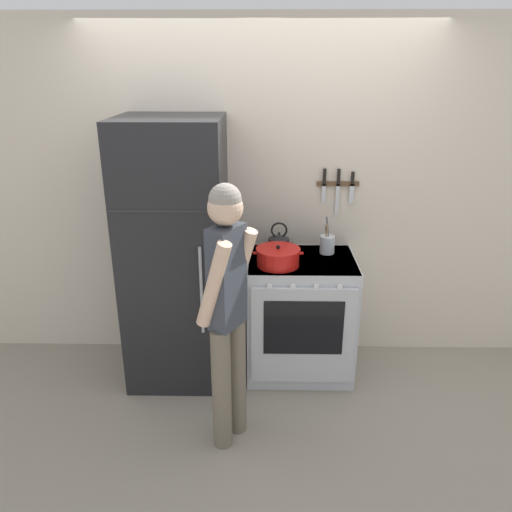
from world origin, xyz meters
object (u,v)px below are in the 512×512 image
(dutch_oven_pot, at_px, (278,257))
(utensil_jar, at_px, (327,244))
(person, at_px, (227,304))
(stove_range, at_px, (300,316))
(refrigerator, at_px, (176,254))
(tea_kettle, at_px, (279,243))

(dutch_oven_pot, relative_size, utensil_jar, 1.25)
(dutch_oven_pot, height_order, utensil_jar, utensil_jar)
(utensil_jar, distance_m, person, 1.14)
(stove_range, bearing_deg, refrigerator, -179.12)
(stove_range, bearing_deg, dutch_oven_pot, -151.19)
(stove_range, distance_m, dutch_oven_pot, 0.54)
(stove_range, distance_m, tea_kettle, 0.56)
(refrigerator, relative_size, tea_kettle, 7.96)
(stove_range, xyz_separation_m, person, (-0.48, -0.76, 0.47))
(person, bearing_deg, dutch_oven_pot, 6.70)
(utensil_jar, height_order, person, person)
(stove_range, bearing_deg, tea_kettle, 137.19)
(refrigerator, bearing_deg, dutch_oven_pot, -6.50)
(person, bearing_deg, utensil_jar, -4.98)
(refrigerator, distance_m, tea_kettle, 0.75)
(stove_range, xyz_separation_m, tea_kettle, (-0.16, 0.15, 0.52))
(refrigerator, relative_size, utensil_jar, 6.87)
(tea_kettle, xyz_separation_m, utensil_jar, (0.35, 0.01, -0.01))
(utensil_jar, bearing_deg, person, -126.32)
(tea_kettle, height_order, person, person)
(stove_range, relative_size, person, 0.55)
(refrigerator, distance_m, dutch_oven_pot, 0.73)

